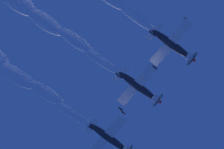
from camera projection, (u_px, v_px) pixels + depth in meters
airplane_lead at (110, 138)px, 82.73m from camera, size 9.37×8.79×3.63m
airplane_left_wingman at (139, 87)px, 81.41m from camera, size 9.15×8.78×4.25m
airplane_right_wingman at (173, 45)px, 79.68m from camera, size 9.24×8.81×3.93m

